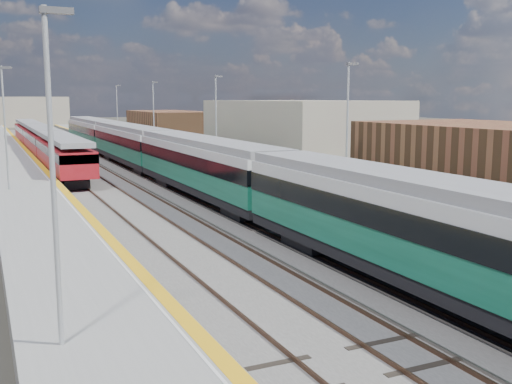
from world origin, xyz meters
TOP-DOWN VIEW (x-y plane):
  - ground at (0.00, 50.00)m, footprint 320.00×320.00m
  - ballast_bed at (-2.25, 52.50)m, footprint 10.50×155.00m
  - tracks at (-1.65, 54.18)m, footprint 8.96×160.00m
  - platform_right at (5.28, 52.49)m, footprint 4.70×155.00m
  - platform_left at (-9.05, 52.49)m, footprint 4.30×155.00m
  - green_train at (1.50, 41.27)m, footprint 3.06×85.10m
  - red_train at (-5.50, 64.23)m, footprint 2.70×54.87m
  - tree_d at (21.56, 61.13)m, footprint 4.09×4.09m

SIDE VIEW (x-z plane):
  - ground at x=0.00m, z-range 0.00..0.00m
  - ballast_bed at x=-2.25m, z-range 0.00..0.06m
  - tracks at x=-1.65m, z-range 0.02..0.19m
  - platform_left at x=-9.05m, z-range -3.74..4.78m
  - platform_right at x=5.28m, z-range -3.72..4.80m
  - red_train at x=-5.50m, z-range 0.31..3.72m
  - green_train at x=1.50m, z-range 0.69..4.06m
  - tree_d at x=21.56m, z-range 0.71..6.25m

